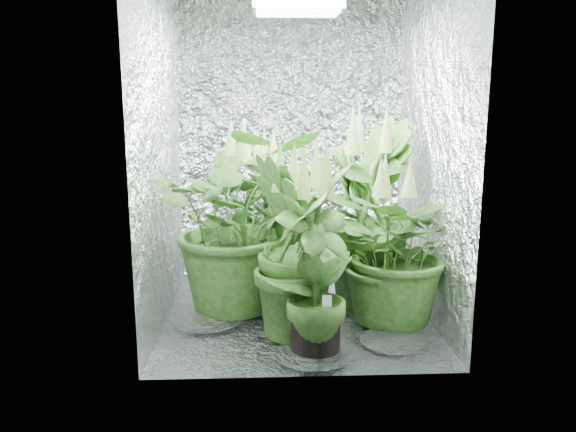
% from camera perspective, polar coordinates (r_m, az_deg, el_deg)
% --- Properties ---
extents(ground, '(1.60, 1.60, 0.00)m').
position_cam_1_polar(ground, '(3.54, 0.87, -10.00)').
color(ground, silver).
rests_on(ground, ground).
extents(walls, '(1.62, 1.62, 2.00)m').
position_cam_1_polar(walls, '(3.31, 0.92, 6.33)').
color(walls, silver).
rests_on(walls, ground).
extents(grow_lamp, '(0.50, 0.30, 0.22)m').
position_cam_1_polar(grow_lamp, '(3.34, 0.97, 20.60)').
color(grow_lamp, gray).
rests_on(grow_lamp, ceiling).
extents(plant_a, '(1.20, 1.20, 1.22)m').
position_cam_1_polar(plant_a, '(3.44, -5.05, -0.51)').
color(plant_a, black).
rests_on(plant_a, ground).
extents(plant_b, '(0.70, 0.70, 1.13)m').
position_cam_1_polar(plant_b, '(3.92, -2.16, 0.06)').
color(plant_b, black).
rests_on(plant_b, ground).
extents(plant_c, '(0.77, 0.77, 1.28)m').
position_cam_1_polar(plant_c, '(3.57, 8.00, 0.07)').
color(plant_c, black).
rests_on(plant_c, ground).
extents(plant_d, '(0.68, 0.68, 0.96)m').
position_cam_1_polar(plant_d, '(3.43, -0.88, -3.07)').
color(plant_d, black).
rests_on(plant_d, ground).
extents(plant_e, '(1.00, 1.00, 1.01)m').
position_cam_1_polar(plant_e, '(3.26, 10.43, -3.32)').
color(plant_e, black).
rests_on(plant_e, ground).
extents(plant_f, '(0.63, 0.63, 1.08)m').
position_cam_1_polar(plant_f, '(2.84, 2.86, -4.83)').
color(plant_f, black).
rests_on(plant_f, ground).
extents(plant_g, '(0.64, 0.64, 1.11)m').
position_cam_1_polar(plant_g, '(3.05, 0.76, -3.45)').
color(plant_g, black).
rests_on(plant_g, ground).
extents(circulation_fan, '(0.13, 0.27, 0.31)m').
position_cam_1_polar(circulation_fan, '(3.80, 10.14, -6.55)').
color(circulation_fan, black).
rests_on(circulation_fan, ground).
extents(plant_label, '(0.05, 0.03, 0.08)m').
position_cam_1_polar(plant_label, '(2.88, 3.98, -8.80)').
color(plant_label, white).
rests_on(plant_label, plant_f).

